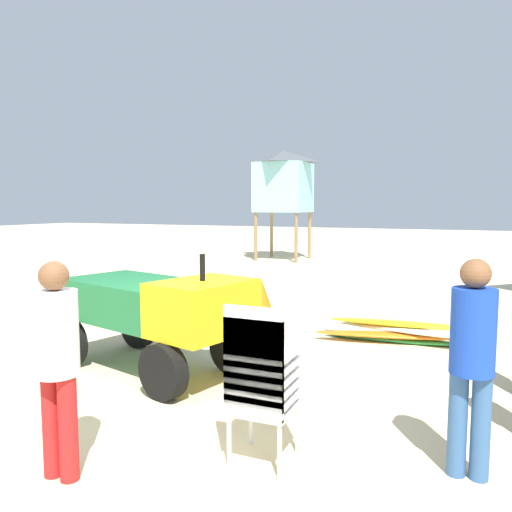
% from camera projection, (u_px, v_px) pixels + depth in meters
% --- Properties ---
extents(ground, '(80.00, 80.00, 0.00)m').
position_uv_depth(ground, '(163.00, 406.00, 5.16)').
color(ground, beige).
extents(utility_cart, '(2.77, 1.86, 1.50)m').
position_uv_depth(utility_cart, '(155.00, 308.00, 6.15)').
color(utility_cart, '#1E6B38').
rests_on(utility_cart, ground).
extents(stacked_plastic_chairs, '(0.48, 0.48, 1.29)m').
position_uv_depth(stacked_plastic_chairs, '(260.00, 374.00, 3.90)').
color(stacked_plastic_chairs, silver).
rests_on(stacked_plastic_chairs, ground).
extents(surfboard_pile, '(2.44, 0.82, 0.32)m').
position_uv_depth(surfboard_pile, '(397.00, 332.00, 7.52)').
color(surfboard_pile, green).
rests_on(surfboard_pile, ground).
extents(lifeguard_near_left, '(0.32, 0.32, 1.64)m').
position_uv_depth(lifeguard_near_left, '(57.00, 356.00, 3.71)').
color(lifeguard_near_left, red).
rests_on(lifeguard_near_left, ground).
extents(lifeguard_near_right, '(0.32, 0.32, 1.65)m').
position_uv_depth(lifeguard_near_right, '(472.00, 354.00, 3.72)').
color(lifeguard_near_right, '#33598C').
rests_on(lifeguard_near_right, ground).
extents(lifeguard_tower, '(1.98, 1.98, 4.02)m').
position_uv_depth(lifeguard_tower, '(283.00, 181.00, 18.69)').
color(lifeguard_tower, olive).
rests_on(lifeguard_tower, ground).
extents(traffic_cone_near, '(0.41, 0.41, 0.59)m').
position_uv_depth(traffic_cone_near, '(262.00, 296.00, 9.79)').
color(traffic_cone_near, orange).
rests_on(traffic_cone_near, ground).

